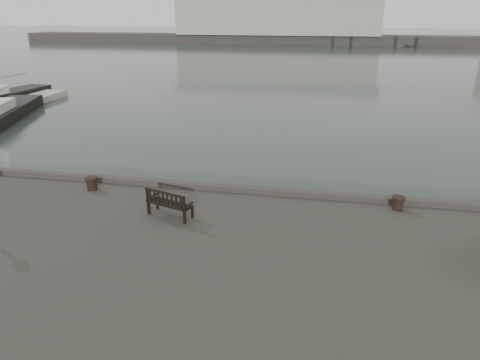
% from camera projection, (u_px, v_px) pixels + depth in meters
% --- Properties ---
extents(ground, '(400.00, 400.00, 0.00)m').
position_uv_depth(ground, '(215.00, 229.00, 14.72)').
color(ground, black).
rests_on(ground, ground).
extents(breakwater, '(140.00, 9.50, 12.20)m').
position_uv_depth(breakwater, '(292.00, 24.00, 97.99)').
color(breakwater, '#383530').
rests_on(breakwater, ground).
extents(bench, '(1.44, 0.86, 0.78)m').
position_uv_depth(bench, '(170.00, 208.00, 12.09)').
color(bench, black).
rests_on(bench, quay).
extents(bollard_left, '(0.53, 0.53, 0.42)m').
position_uv_depth(bollard_left, '(92.00, 183.00, 13.93)').
color(bollard_left, black).
rests_on(bollard_left, quay).
extents(bollard_right, '(0.44, 0.44, 0.40)m').
position_uv_depth(bollard_right, '(398.00, 203.00, 12.52)').
color(bollard_right, black).
rests_on(bollard_right, quay).
extents(yacht_c, '(5.51, 10.57, 13.77)m').
position_uv_depth(yacht_c, '(2.00, 116.00, 29.58)').
color(yacht_c, black).
rests_on(yacht_c, ground).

